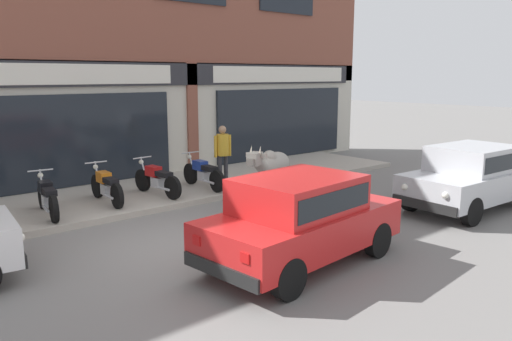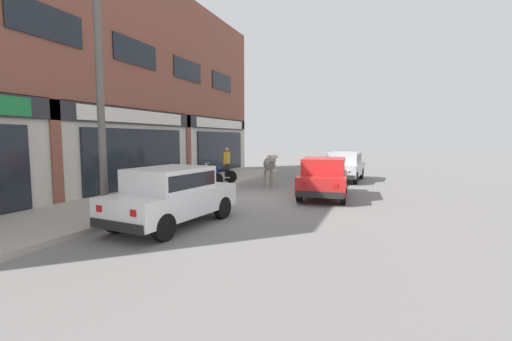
% 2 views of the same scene
% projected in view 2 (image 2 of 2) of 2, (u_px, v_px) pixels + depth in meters
% --- Properties ---
extents(ground_plane, '(90.00, 90.00, 0.00)m').
position_uv_depth(ground_plane, '(264.00, 198.00, 12.42)').
color(ground_plane, slate).
extents(sidewalk, '(19.00, 3.35, 0.14)m').
position_uv_depth(sidewalk, '(174.00, 191.00, 13.78)').
color(sidewalk, '#A8A093').
rests_on(sidewalk, ground).
extents(shop_building, '(23.00, 1.40, 9.38)m').
position_uv_depth(shop_building, '(131.00, 82.00, 14.03)').
color(shop_building, brown).
rests_on(shop_building, ground).
extents(cow, '(1.98, 1.18, 1.61)m').
position_uv_depth(cow, '(270.00, 165.00, 15.16)').
color(cow, '#9E998E').
rests_on(cow, ground).
extents(car_0, '(3.71, 1.89, 1.46)m').
position_uv_depth(car_0, '(324.00, 176.00, 12.47)').
color(car_0, black).
rests_on(car_0, ground).
extents(car_1, '(3.74, 1.98, 1.46)m').
position_uv_depth(car_1, '(172.00, 193.00, 8.50)').
color(car_1, black).
rests_on(car_1, ground).
extents(car_2, '(3.68, 1.78, 1.46)m').
position_uv_depth(car_2, '(344.00, 165.00, 17.45)').
color(car_2, black).
rests_on(car_2, ground).
extents(motorcycle_0, '(0.57, 1.81, 0.88)m').
position_uv_depth(motorcycle_0, '(169.00, 185.00, 12.17)').
color(motorcycle_0, black).
rests_on(motorcycle_0, sidewalk).
extents(motorcycle_1, '(0.52, 1.81, 0.88)m').
position_uv_depth(motorcycle_1, '(185.00, 180.00, 13.52)').
color(motorcycle_1, black).
rests_on(motorcycle_1, sidewalk).
extents(motorcycle_2, '(0.52, 1.81, 0.88)m').
position_uv_depth(motorcycle_2, '(203.00, 177.00, 14.66)').
color(motorcycle_2, black).
rests_on(motorcycle_2, sidewalk).
extents(motorcycle_3, '(0.52, 1.81, 0.88)m').
position_uv_depth(motorcycle_3, '(219.00, 174.00, 15.85)').
color(motorcycle_3, black).
rests_on(motorcycle_3, sidewalk).
extents(pedestrian, '(0.50, 0.32, 1.60)m').
position_uv_depth(pedestrian, '(227.00, 160.00, 16.22)').
color(pedestrian, '#2D2D33').
rests_on(pedestrian, sidewalk).
extents(utility_pole, '(0.18, 0.18, 5.38)m').
position_uv_depth(utility_pole, '(101.00, 111.00, 8.36)').
color(utility_pole, '#595651').
rests_on(utility_pole, sidewalk).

